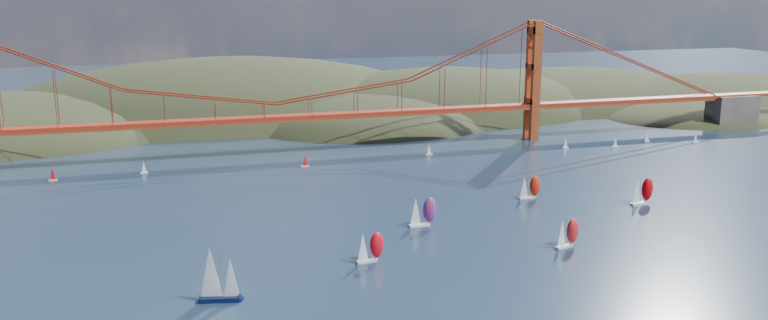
{
  "coord_description": "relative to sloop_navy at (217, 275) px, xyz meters",
  "views": [
    {
      "loc": [
        -45.04,
        -132.18,
        69.96
      ],
      "look_at": [
        21.05,
        90.0,
        16.17
      ],
      "focal_mm": 35.0,
      "sensor_mm": 36.0,
      "label": 1
    }
  ],
  "objects": [
    {
      "name": "distant_boat_5",
      "position": [
        183.17,
        120.52,
        -3.99
      ],
      "size": [
        3.0,
        2.0,
        4.7
      ],
      "color": "silver",
      "rests_on": "ground"
    },
    {
      "name": "distant_boat_8",
      "position": [
        98.15,
        129.58,
        -3.99
      ],
      "size": [
        3.0,
        2.0,
        4.7
      ],
      "color": "silver",
      "rests_on": "ground"
    },
    {
      "name": "racer_0",
      "position": [
        39.86,
        14.33,
        -2.22
      ],
      "size": [
        7.87,
        3.92,
        8.85
      ],
      "rotation": [
        0.0,
        0.0,
        0.17
      ],
      "color": "silver",
      "rests_on": "ground"
    },
    {
      "name": "racer_1",
      "position": [
        94.83,
        9.71,
        -2.18
      ],
      "size": [
        7.96,
        4.73,
        8.92
      ],
      "rotation": [
        0.0,
        0.0,
        0.28
      ],
      "color": "silver",
      "rests_on": "ground"
    },
    {
      "name": "distant_boat_6",
      "position": [
        204.27,
        127.02,
        -3.99
      ],
      "size": [
        3.0,
        2.0,
        4.7
      ],
      "color": "silver",
      "rests_on": "ground"
    },
    {
      "name": "bridge",
      "position": [
        34.32,
        149.15,
        25.84
      ],
      "size": [
        552.0,
        12.0,
        55.0
      ],
      "color": "maroon",
      "rests_on": "ground"
    },
    {
      "name": "distant_boat_2",
      "position": [
        -50.09,
        128.41,
        -3.99
      ],
      "size": [
        3.0,
        2.0,
        4.7
      ],
      "color": "silver",
      "rests_on": "ground"
    },
    {
      "name": "racer_rwb",
      "position": [
        62.92,
        38.58,
        -1.71
      ],
      "size": [
        8.61,
        3.48,
        9.92
      ],
      "rotation": [
        0.0,
        0.0,
        0.02
      ],
      "color": "white",
      "rests_on": "ground"
    },
    {
      "name": "racer_3",
      "position": [
        107.44,
        56.36,
        -2.26
      ],
      "size": [
        7.57,
        3.04,
        8.75
      ],
      "rotation": [
        0.0,
        0.0,
        0.01
      ],
      "color": "silver",
      "rests_on": "ground"
    },
    {
      "name": "racer_2",
      "position": [
        139.89,
        39.88,
        -1.71
      ],
      "size": [
        8.82,
        4.45,
        9.91
      ],
      "rotation": [
        0.0,
        0.0,
        0.17
      ],
      "color": "white",
      "rests_on": "ground"
    },
    {
      "name": "distant_boat_7",
      "position": [
        224.19,
        118.7,
        -3.99
      ],
      "size": [
        3.0,
        2.0,
        4.7
      ],
      "color": "silver",
      "rests_on": "ground"
    },
    {
      "name": "distant_boat_3",
      "position": [
        -17.89,
        130.25,
        -3.99
      ],
      "size": [
        3.0,
        2.0,
        4.7
      ],
      "color": "silver",
      "rests_on": "ground"
    },
    {
      "name": "sloop_navy",
      "position": [
        0.0,
        0.0,
        0.0
      ],
      "size": [
        9.72,
        6.25,
        14.49
      ],
      "rotation": [
        0.0,
        0.0,
        -0.22
      ],
      "color": "black",
      "rests_on": "ground"
    },
    {
      "name": "headlands",
      "position": [
        81.02,
        247.43,
        -18.85
      ],
      "size": [
        725.0,
        225.0,
        96.0
      ],
      "color": "black",
      "rests_on": "ground"
    },
    {
      "name": "distant_boat_9",
      "position": [
        43.47,
        123.58,
        -3.99
      ],
      "size": [
        3.0,
        2.0,
        4.7
      ],
      "color": "silver",
      "rests_on": "ground"
    },
    {
      "name": "distant_boat_4",
      "position": [
        160.66,
        124.72,
        -3.99
      ],
      "size": [
        3.0,
        2.0,
        4.7
      ],
      "color": "silver",
      "rests_on": "ground"
    }
  ]
}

